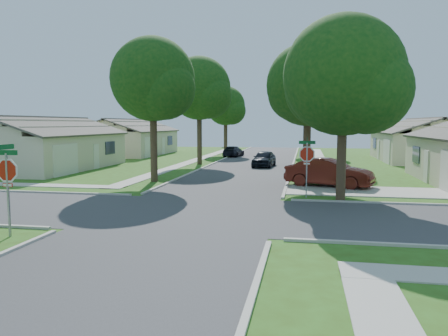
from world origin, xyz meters
name	(u,v)px	position (x,y,z in m)	size (l,w,h in m)	color
ground	(189,213)	(0.00, 0.00, 0.00)	(100.00, 100.00, 0.00)	#324F15
road_ns	(189,213)	(0.00, 0.00, 0.00)	(7.00, 100.00, 0.02)	#333335
sidewalk_ne	(321,161)	(6.10, 26.00, 0.02)	(1.20, 40.00, 0.04)	#9E9B91
sidewalk_nw	(198,159)	(-6.10, 26.00, 0.02)	(1.20, 40.00, 0.04)	#9E9B91
driveway	(367,191)	(7.90, 7.10, 0.03)	(8.80, 3.60, 0.05)	#9E9B91
stop_sign_sw	(7,174)	(-4.70, -4.70, 2.03)	(1.05, 0.80, 2.98)	gray
stop_sign_ne	(307,157)	(4.70, 4.70, 2.03)	(1.05, 0.80, 2.98)	gray
tree_e_near	(309,89)	(4.75, 9.01, 5.64)	(4.97, 4.80, 8.28)	#38281C
tree_e_mid	(308,93)	(4.76, 21.01, 6.25)	(5.59, 5.40, 9.21)	#38281C
tree_e_far	(307,103)	(4.75, 34.01, 5.98)	(5.17, 5.00, 8.72)	#38281C
tree_w_near	(154,83)	(-4.64, 9.01, 6.12)	(5.38, 5.20, 8.97)	#38281C
tree_w_mid	(200,91)	(-4.64, 21.01, 6.49)	(5.80, 5.60, 9.56)	#38281C
tree_w_far	(226,108)	(-4.65, 34.01, 5.51)	(4.76, 4.60, 8.04)	#38281C
tree_ne_corner	(345,81)	(6.36, 4.21, 5.59)	(5.80, 5.60, 8.66)	#38281C
house_ne_far	(422,145)	(15.99, 29.00, 1.52)	(8.42, 13.60, 4.23)	beige
house_nw_near	(46,150)	(-15.99, 15.00, 1.52)	(8.42, 13.60, 4.23)	beige
house_nw_far	(129,142)	(-15.99, 32.00, 1.52)	(8.42, 13.60, 4.23)	beige
car_driveway	(329,173)	(6.00, 8.70, 0.81)	(1.72, 4.94, 1.63)	#4B170F
car_curb_east	(264,159)	(1.20, 19.87, 0.69)	(1.63, 4.05, 1.38)	black
car_curb_west	(233,151)	(-3.20, 30.58, 0.58)	(1.63, 4.02, 1.17)	black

